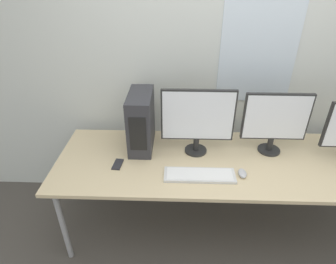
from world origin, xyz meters
TOP-DOWN VIEW (x-y plane):
  - wall_back at (0.00, 0.97)m, footprint 8.00×0.07m
  - desk at (0.00, 0.42)m, footprint 2.56×0.84m
  - pc_tower at (-0.65, 0.60)m, footprint 0.18×0.40m
  - monitor_main at (-0.21, 0.53)m, footprint 0.55×0.17m
  - monitor_right_near at (0.37, 0.56)m, footprint 0.49×0.17m
  - keyboard at (-0.20, 0.22)m, footprint 0.50×0.16m
  - mouse at (0.10, 0.25)m, footprint 0.06×0.10m
  - cell_phone at (-0.80, 0.33)m, footprint 0.07×0.13m

SIDE VIEW (x-z plane):
  - desk at x=0.00m, z-range 0.33..1.06m
  - cell_phone at x=-0.80m, z-range 0.73..0.74m
  - keyboard at x=-0.20m, z-range 0.73..0.75m
  - mouse at x=0.10m, z-range 0.73..0.76m
  - pc_tower at x=-0.65m, z-range 0.73..1.19m
  - monitor_right_near at x=0.37m, z-range 0.76..1.25m
  - monitor_main at x=-0.21m, z-range 0.76..1.29m
  - wall_back at x=0.00m, z-range 0.00..2.70m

